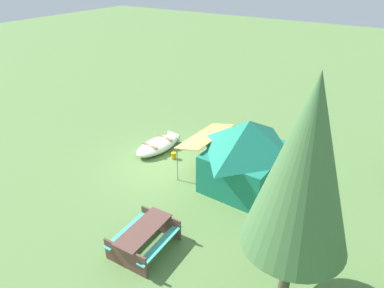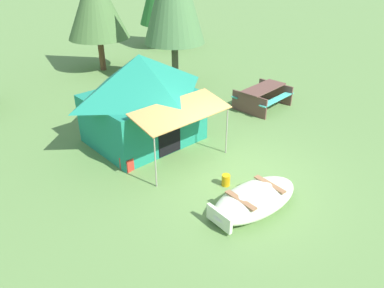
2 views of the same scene
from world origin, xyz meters
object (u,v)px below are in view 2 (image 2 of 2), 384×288
(canvas_cabin_tent, at_px, (142,98))
(cooler_box, at_px, (131,162))
(picnic_table, at_px, (263,95))
(pine_tree_back_right, at_px, (96,2))
(fuel_can, at_px, (226,180))
(beached_rowboat, at_px, (255,199))

(canvas_cabin_tent, distance_m, cooler_box, 2.00)
(picnic_table, height_order, pine_tree_back_right, pine_tree_back_right)
(picnic_table, relative_size, cooler_box, 3.76)
(cooler_box, bearing_deg, picnic_table, -0.03)
(cooler_box, height_order, fuel_can, cooler_box)
(cooler_box, bearing_deg, beached_rowboat, -74.29)
(fuel_can, bearing_deg, beached_rowboat, -102.47)
(pine_tree_back_right, bearing_deg, canvas_cabin_tent, -113.34)
(fuel_can, relative_size, pine_tree_back_right, 0.06)
(beached_rowboat, xyz_separation_m, cooler_box, (-0.95, 3.37, -0.07))
(beached_rowboat, height_order, pine_tree_back_right, pine_tree_back_right)
(beached_rowboat, height_order, cooler_box, beached_rowboat)
(canvas_cabin_tent, height_order, fuel_can, canvas_cabin_tent)
(canvas_cabin_tent, height_order, cooler_box, canvas_cabin_tent)
(pine_tree_back_right, bearing_deg, beached_rowboat, -106.31)
(beached_rowboat, height_order, canvas_cabin_tent, canvas_cabin_tent)
(beached_rowboat, distance_m, canvas_cabin_tent, 4.53)
(picnic_table, distance_m, fuel_can, 5.28)
(canvas_cabin_tent, bearing_deg, beached_rowboat, -94.02)
(cooler_box, xyz_separation_m, fuel_can, (1.18, -2.33, -0.03))
(picnic_table, distance_m, pine_tree_back_right, 8.57)
(canvas_cabin_tent, relative_size, picnic_table, 1.95)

